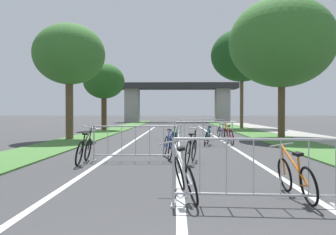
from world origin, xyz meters
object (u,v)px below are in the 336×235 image
crowd_barrier_third (204,134)px  bicycle_red_7 (229,136)px  bicycle_blue_2 (168,146)px  bicycle_teal_8 (208,137)px  crowd_barrier_nearest (253,172)px  tree_left_cypress_far (104,82)px  bicycle_orange_4 (295,178)px  bicycle_black_0 (191,150)px  bicycle_silver_1 (184,176)px  tree_left_pine_near (69,55)px  bicycle_green_9 (174,138)px  tree_right_oak_mid (242,55)px  crowd_barrier_fourth (203,128)px  tree_right_pine_far (282,43)px  bicycle_black_10 (84,150)px  bicycle_white_6 (176,131)px  bicycle_purple_3 (221,132)px  crowd_barrier_second (136,144)px

crowd_barrier_third → bicycle_red_7: crowd_barrier_third is taller
crowd_barrier_third → bicycle_blue_2: bearing=-108.4°
bicycle_teal_8 → crowd_barrier_nearest: bearing=101.1°
tree_left_cypress_far → bicycle_orange_4: bearing=-70.5°
bicycle_black_0 → bicycle_silver_1: size_ratio=0.99×
tree_left_pine_near → bicycle_blue_2: (5.39, -7.51, -4.09)m
bicycle_blue_2 → bicycle_green_9: bicycle_green_9 is taller
tree_right_oak_mid → crowd_barrier_nearest: bearing=-100.0°
tree_left_pine_near → bicycle_black_0: 11.21m
tree_left_pine_near → crowd_barrier_fourth: size_ratio=2.41×
tree_right_pine_far → crowd_barrier_fourth: (-4.37, 0.33, -4.78)m
tree_right_pine_far → bicycle_teal_8: bearing=-136.8°
bicycle_black_10 → bicycle_white_6: bearing=73.8°
bicycle_red_7 → bicycle_green_9: (-2.45, -1.11, -0.02)m
bicycle_silver_1 → bicycle_blue_2: (-0.40, 5.00, 0.01)m
tree_left_pine_near → tree_right_pine_far: (11.49, 1.33, 0.83)m
tree_left_pine_near → crowd_barrier_fourth: (7.13, 1.66, -3.95)m
tree_right_oak_mid → bicycle_white_6: (-5.84, -11.80, -6.11)m
bicycle_purple_3 → bicycle_white_6: bicycle_white_6 is taller
tree_right_oak_mid → crowd_barrier_second: 23.05m
bicycle_blue_2 → bicycle_green_9: size_ratio=1.08×
bicycle_white_6 → bicycle_black_10: size_ratio=0.97×
crowd_barrier_third → bicycle_black_0: (-0.75, -5.26, -0.14)m
tree_right_oak_mid → crowd_barrier_fourth: bearing=-110.8°
tree_right_oak_mid → bicycle_green_9: bearing=-109.3°
bicycle_green_9 → crowd_barrier_nearest: bearing=-72.2°
bicycle_black_0 → crowd_barrier_nearest: bearing=-68.5°
tree_left_cypress_far → crowd_barrier_second: tree_left_cypress_far is taller
bicycle_black_10 → bicycle_teal_8: bearing=53.7°
tree_right_oak_mid → bicycle_orange_4: bearing=-98.5°
crowd_barrier_nearest → bicycle_teal_8: size_ratio=1.60×
tree_left_pine_near → tree_left_cypress_far: size_ratio=1.15×
bicycle_black_0 → bicycle_green_9: bearing=108.3°
bicycle_red_7 → bicycle_teal_8: bicycle_red_7 is taller
tree_right_oak_mid → bicycle_black_0: bearing=-104.0°
crowd_barrier_second → bicycle_orange_4: 5.42m
bicycle_orange_4 → crowd_barrier_third: bearing=91.6°
tree_right_oak_mid → crowd_barrier_fourth: tree_right_oak_mid is taller
crowd_barrier_third → bicycle_purple_3: (1.31, 4.46, -0.17)m
crowd_barrier_fourth → bicycle_black_10: size_ratio=1.47×
bicycle_blue_2 → crowd_barrier_third: bearing=-118.1°
tree_left_pine_near → bicycle_red_7: 9.36m
bicycle_black_10 → bicycle_silver_1: bearing=-56.8°
tree_right_pine_far → bicycle_red_7: (-3.51, -4.00, -4.92)m
bicycle_black_0 → bicycle_purple_3: 9.94m
bicycle_purple_3 → crowd_barrier_fourth: bearing=150.5°
bicycle_white_6 → bicycle_red_7: bicycle_red_7 is taller
bicycle_white_6 → bicycle_black_10: bicycle_black_10 is taller
crowd_barrier_second → crowd_barrier_fourth: (2.67, 9.79, 0.00)m
bicycle_green_9 → bicycle_white_6: bearing=99.2°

